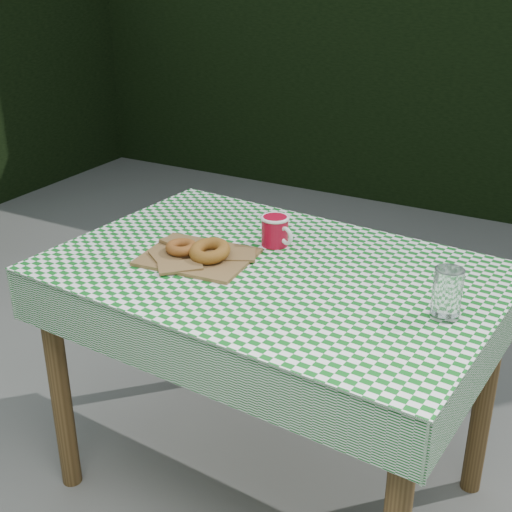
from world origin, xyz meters
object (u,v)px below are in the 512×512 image
(table, at_px, (271,384))
(coffee_mug, at_px, (275,231))
(paper_bag, at_px, (198,256))
(drinking_glass, at_px, (447,294))

(table, height_order, coffee_mug, coffee_mug)
(table, distance_m, paper_bag, 0.44)
(paper_bag, distance_m, coffee_mug, 0.24)
(coffee_mug, bearing_deg, drinking_glass, 3.38)
(coffee_mug, bearing_deg, table, -42.38)
(table, height_order, drinking_glass, drinking_glass)
(table, xyz_separation_m, coffee_mug, (-0.07, 0.14, 0.42))
(table, bearing_deg, coffee_mug, 119.63)
(table, relative_size, paper_bag, 4.00)
(coffee_mug, xyz_separation_m, drinking_glass, (0.55, -0.19, 0.02))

